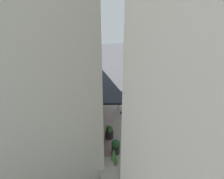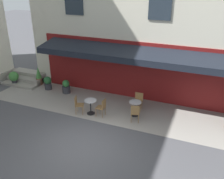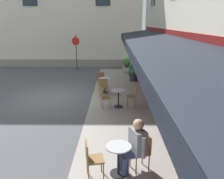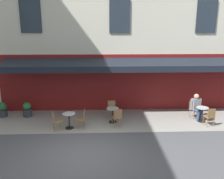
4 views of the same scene
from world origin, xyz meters
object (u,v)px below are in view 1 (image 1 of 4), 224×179
at_px(seated_companion_in_grey, 93,78).
at_px(parked_car_white, 165,73).
at_px(cafe_table_far_end, 97,71).
at_px(potted_plant_by_steps, 109,132).
at_px(cafe_table_streetside, 97,79).
at_px(seated_patron_in_blue, 95,69).
at_px(cafe_chair_wicker_by_window, 100,72).
at_px(cafe_table_mid_terrace, 122,107).
at_px(cafe_chair_wicker_kerbside, 99,97).
at_px(cafe_chair_wicker_facing_street, 102,78).
at_px(potted_plant_under_sign, 116,146).
at_px(potted_plant_mid_terrace, 114,159).
at_px(cafe_table_near_entrance, 106,97).
at_px(cafe_chair_wicker_under_awning, 128,110).
at_px(cafe_chair_wicker_back_row, 94,70).
at_px(cafe_chair_wicker_corner_right, 113,94).
at_px(cafe_chair_wicker_near_door, 120,103).
at_px(cafe_chair_wicker_corner_left, 91,80).
at_px(no_parking_sign, 213,133).

distance_m(seated_companion_in_grey, parked_car_white, 8.28).
xyz_separation_m(cafe_table_far_end, potted_plant_by_steps, (12.03, -1.69, -0.12)).
bearing_deg(cafe_table_streetside, seated_patron_in_blue, 171.76).
xyz_separation_m(cafe_chair_wicker_by_window, seated_companion_in_grey, (2.59, -1.33, 0.16)).
distance_m(cafe_table_mid_terrace, parked_car_white, 9.41).
bearing_deg(cafe_chair_wicker_kerbside, cafe_chair_wicker_facing_street, 164.11).
bearing_deg(cafe_chair_wicker_kerbside, cafe_table_mid_terrace, 32.44).
relative_size(seated_companion_in_grey, potted_plant_under_sign, 1.66).
bearing_deg(cafe_table_mid_terrace, cafe_table_streetside, -174.79).
distance_m(cafe_chair_wicker_facing_street, parked_car_white, 7.29).
xyz_separation_m(cafe_table_streetside, potted_plant_mid_terrace, (11.29, -1.48, 0.08)).
relative_size(potted_plant_under_sign, parked_car_white, 0.18).
relative_size(cafe_chair_wicker_kerbside, potted_plant_under_sign, 1.13).
height_order(cafe_table_near_entrance, cafe_chair_wicker_under_awning, cafe_chair_wicker_under_awning).
bearing_deg(seated_companion_in_grey, cafe_chair_wicker_back_row, 167.76).
bearing_deg(potted_plant_under_sign, cafe_chair_wicker_facing_street, 170.76).
bearing_deg(cafe_chair_wicker_corner_right, seated_patron_in_blue, -179.71).
xyz_separation_m(cafe_chair_wicker_kerbside, cafe_chair_wicker_near_door, (1.43, 1.33, 0.00)).
xyz_separation_m(cafe_chair_wicker_near_door, cafe_table_streetside, (-5.96, -0.62, -0.06)).
bearing_deg(cafe_chair_wicker_corner_right, potted_plant_under_sign, -14.98).
distance_m(seated_patron_in_blue, parked_car_white, 8.40).
height_order(cafe_table_near_entrance, potted_plant_mid_terrace, potted_plant_mid_terrace).
bearing_deg(cafe_chair_wicker_corner_right, seated_companion_in_grey, -167.63).
bearing_deg(cafe_chair_wicker_facing_street, parked_car_white, 84.08).
bearing_deg(cafe_chair_wicker_kerbside, potted_plant_mid_terrace, -6.49).
relative_size(cafe_chair_wicker_by_window, potted_plant_under_sign, 1.13).
bearing_deg(cafe_chair_wicker_back_row, cafe_table_mid_terrace, 1.01).
height_order(cafe_chair_wicker_corner_left, cafe_chair_wicker_back_row, same).
bearing_deg(cafe_table_streetside, cafe_table_near_entrance, -0.97).
distance_m(seated_companion_in_grey, potted_plant_under_sign, 10.22).
xyz_separation_m(cafe_table_far_end, cafe_chair_wicker_back_row, (-0.60, -0.20, 0.06)).
xyz_separation_m(cafe_chair_wicker_corner_right, cafe_table_mid_terrace, (2.27, 0.07, -0.06)).
height_order(cafe_chair_wicker_facing_street, cafe_table_far_end, cafe_chair_wicker_facing_street).
height_order(cafe_chair_wicker_near_door, potted_plant_by_steps, cafe_chair_wicker_near_door).
relative_size(cafe_chair_wicker_corner_left, no_parking_sign, 0.35).
height_order(cafe_chair_wicker_kerbside, no_parking_sign, no_parking_sign).
relative_size(cafe_chair_wicker_facing_street, seated_patron_in_blue, 0.70).
distance_m(cafe_table_mid_terrace, cafe_chair_wicker_near_door, 0.63).
height_order(cafe_chair_wicker_under_awning, seated_patron_in_blue, seated_patron_in_blue).
height_order(no_parking_sign, potted_plant_mid_terrace, no_parking_sign).
distance_m(cafe_table_streetside, cafe_table_far_end, 3.05).
bearing_deg(parked_car_white, potted_plant_by_steps, -46.72).
xyz_separation_m(cafe_chair_wicker_by_window, potted_plant_by_steps, (11.49, -2.01, -0.18)).
height_order(cafe_chair_wicker_under_awning, cafe_chair_wicker_by_window, same).
bearing_deg(cafe_chair_wicker_by_window, cafe_table_streetside, -21.18).
relative_size(cafe_chair_wicker_corner_left, seated_companion_in_grey, 0.68).
bearing_deg(parked_car_white, cafe_chair_wicker_under_awning, -47.11).
height_order(cafe_chair_wicker_under_awning, cafe_table_streetside, cafe_chair_wicker_under_awning).
xyz_separation_m(seated_patron_in_blue, no_parking_sign, (15.62, 2.41, 1.09)).
distance_m(cafe_chair_wicker_under_awning, cafe_table_streetside, 7.24).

